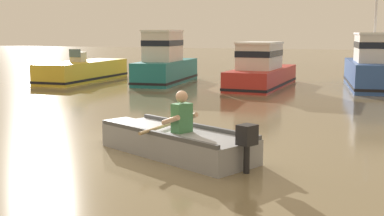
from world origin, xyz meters
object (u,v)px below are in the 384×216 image
object	(u,v)px
rowboat_with_person	(174,141)
moored_boat_teal	(165,64)
moored_boat_red	(261,71)
moored_boat_yellow	(84,72)
moored_boat_blue	(373,67)

from	to	relation	value
rowboat_with_person	moored_boat_teal	xyz separation A→B (m)	(-5.25, 11.72, 0.60)
rowboat_with_person	moored_boat_red	size ratio (longest dim) A/B	0.62
moored_boat_teal	moored_boat_red	world-z (taller)	moored_boat_teal
moored_boat_teal	moored_boat_yellow	bearing A→B (deg)	-174.85
rowboat_with_person	moored_boat_yellow	world-z (taller)	moored_boat_yellow
moored_boat_red	moored_boat_yellow	bearing A→B (deg)	-178.28
moored_boat_yellow	moored_boat_blue	size ratio (longest dim) A/B	0.99
moored_boat_teal	moored_boat_red	distance (m)	4.32
moored_boat_red	moored_boat_blue	size ratio (longest dim) A/B	0.98
moored_boat_teal	moored_boat_blue	distance (m)	8.64
rowboat_with_person	moored_boat_blue	distance (m)	13.22
moored_boat_teal	moored_boat_red	size ratio (longest dim) A/B	0.86
moored_boat_red	moored_boat_teal	bearing A→B (deg)	178.56
moored_boat_yellow	moored_boat_blue	distance (m)	12.61
moored_boat_red	moored_boat_blue	world-z (taller)	moored_boat_blue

